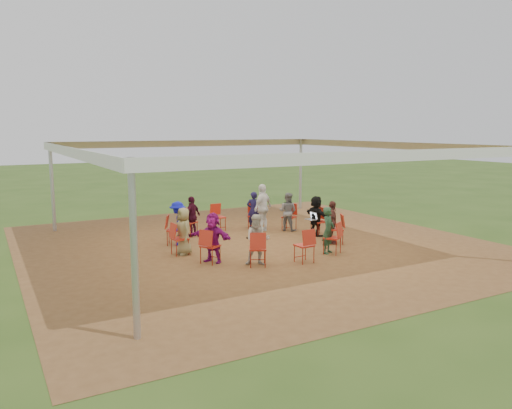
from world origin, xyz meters
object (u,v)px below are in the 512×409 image
chair_3 (218,217)px  chair_4 (189,222)px  standing_person (263,208)px  chair_6 (180,239)px  chair_9 (304,246)px  person_seated_7 (258,240)px  person_seated_1 (288,212)px  person_seated_0 (316,216)px  person_seated_2 (254,210)px  person_seated_5 (184,231)px  chair_0 (319,222)px  laptop (312,217)px  chair_2 (254,216)px  chair_10 (332,238)px  chair_7 (210,246)px  person_seated_4 (178,223)px  chair_1 (289,217)px  cable_coil (251,238)px  person_seated_9 (332,222)px  chair_5 (174,230)px  chair_8 (258,249)px  person_seated_8 (328,230)px  person_seated_3 (192,216)px  chair_11 (336,229)px  person_seated_6 (213,237)px

chair_3 → chair_4: bearing=15.0°
standing_person → chair_6: bearing=-3.2°
chair_9 → person_seated_7: bearing=159.6°
chair_6 → person_seated_1: 4.57m
person_seated_0 → person_seated_2: (-1.24, 1.94, 0.00)m
chair_3 → person_seated_0: bearing=133.5°
chair_6 → person_seated_5: size_ratio=0.69×
chair_0 → chair_3: (-2.53, 2.32, 0.00)m
chair_0 → chair_3: size_ratio=1.00×
person_seated_2 → laptop: 2.23m
chair_2 → chair_6: (-3.54, -2.25, 0.00)m
chair_6 → chair_10: size_ratio=1.00×
chair_7 → laptop: size_ratio=2.50×
person_seated_2 → person_seated_4: size_ratio=1.00×
chair_1 → standing_person: size_ratio=0.56×
chair_3 → cable_coil: bearing=100.4°
chair_6 → chair_0: bearing=90.0°
chair_3 → person_seated_1: person_seated_1 is taller
chair_10 → person_seated_9: (0.74, 0.98, 0.21)m
chair_5 → chair_9: size_ratio=1.00×
person_seated_2 → standing_person: standing_person is taller
chair_8 → person_seated_1: 4.57m
chair_3 → person_seated_2: person_seated_2 is taller
person_seated_1 → person_seated_8: (-0.71, -3.18, 0.00)m
chair_9 → person_seated_4: person_seated_4 is taller
person_seated_7 → standing_person: bearing=85.9°
chair_3 → chair_6: 3.43m
chair_1 → laptop: bearing=152.3°
person_seated_3 → chair_2: bearing=152.5°
chair_5 → chair_9: 4.20m
person_seated_2 → person_seated_8: bearing=120.0°
person_seated_5 → person_seated_9: size_ratio=1.00×
person_seated_4 → cable_coil: 2.42m
chair_4 → person_seated_2: 2.37m
person_seated_0 → person_seated_3: bearing=60.0°
person_seated_9 → chair_4: bearing=74.6°
chair_2 → person_seated_7: size_ratio=0.69×
cable_coil → person_seated_7: bearing=-115.5°
chair_7 → person_seated_9: person_seated_9 is taller
person_seated_0 → person_seated_1: (-0.36, 1.14, 0.00)m
person_seated_8 → person_seated_9: (0.81, 0.88, 0.00)m
chair_8 → person_seated_3: (-0.12, 4.09, 0.21)m
chair_1 → person_seated_2: bearing=20.4°
person_seated_5 → laptop: size_ratio=3.62×
chair_4 → person_seated_9: 4.57m
chair_11 → person_seated_2: size_ratio=0.69×
person_seated_5 → chair_2: bearing=120.8°
chair_11 → person_seated_6: bearing=119.2°
chair_6 → person_seated_8: person_seated_8 is taller
person_seated_3 → person_seated_0: bearing=120.0°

